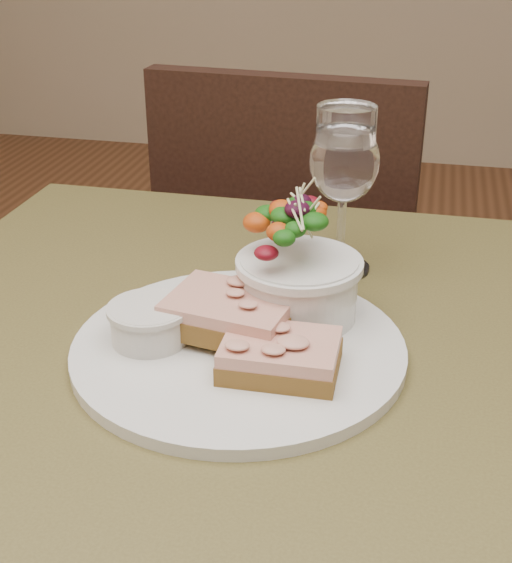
% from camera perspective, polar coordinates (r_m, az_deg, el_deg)
% --- Properties ---
extents(cafe_table, '(0.80, 0.80, 0.75)m').
position_cam_1_polar(cafe_table, '(0.80, -0.35, -11.50)').
color(cafe_table, '#483F1F').
rests_on(cafe_table, ground).
extents(chair_far, '(0.45, 0.45, 0.90)m').
position_cam_1_polar(chair_far, '(1.57, 3.18, -6.17)').
color(chair_far, black).
rests_on(chair_far, ground).
extents(dinner_plate, '(0.31, 0.31, 0.01)m').
position_cam_1_polar(dinner_plate, '(0.74, -1.27, -4.91)').
color(dinner_plate, silver).
rests_on(dinner_plate, cafe_table).
extents(sandwich_front, '(0.10, 0.08, 0.03)m').
position_cam_1_polar(sandwich_front, '(0.69, 1.79, -5.41)').
color(sandwich_front, '#4B3114').
rests_on(sandwich_front, dinner_plate).
extents(sandwich_back, '(0.13, 0.10, 0.03)m').
position_cam_1_polar(sandwich_back, '(0.73, -1.86, -2.31)').
color(sandwich_back, '#4B3114').
rests_on(sandwich_back, dinner_plate).
extents(ramekin, '(0.07, 0.07, 0.04)m').
position_cam_1_polar(ramekin, '(0.73, -7.76, -2.90)').
color(ramekin, silver).
rests_on(ramekin, dinner_plate).
extents(salad_bowl, '(0.11, 0.11, 0.13)m').
position_cam_1_polar(salad_bowl, '(0.75, 3.17, 1.50)').
color(salad_bowl, silver).
rests_on(salad_bowl, dinner_plate).
extents(garnish, '(0.05, 0.04, 0.02)m').
position_cam_1_polar(garnish, '(0.80, -4.50, -1.13)').
color(garnish, '#0C3309').
rests_on(garnish, dinner_plate).
extents(wine_glass, '(0.08, 0.08, 0.18)m').
position_cam_1_polar(wine_glass, '(0.86, 6.44, 8.34)').
color(wine_glass, white).
rests_on(wine_glass, cafe_table).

